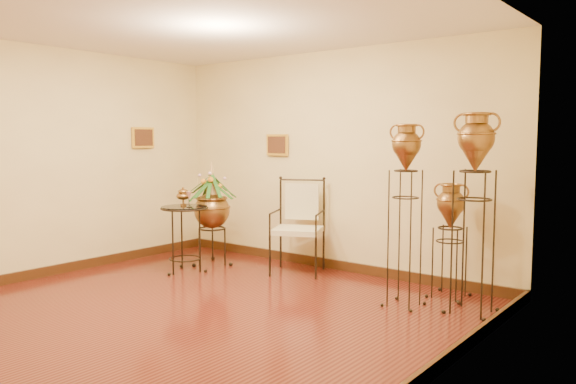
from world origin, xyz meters
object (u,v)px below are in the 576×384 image
Objects in this scene: side_table at (185,238)px; armchair at (297,226)px; amphora_tall at (405,213)px; amphora_mid at (474,212)px; planter_urn at (212,206)px.

armchair is at bearing 35.83° from side_table.
armchair is (-1.69, 0.46, -0.35)m from amphora_tall.
amphora_mid is 3.56m from side_table.
planter_urn is 1.33× the size of side_table.
amphora_mid is 2.36m from armchair.
armchair is (1.21, 0.31, -0.20)m from planter_urn.
amphora_tall is 1.75× the size of side_table.
armchair is at bearing 14.23° from planter_urn.
amphora_mid is 3.52m from planter_urn.
amphora_tall is 2.91m from planter_urn.
side_table is at bearing -168.49° from armchair.
planter_urn is at bearing 169.91° from armchair.
planter_urn is at bearing 95.60° from side_table.
amphora_tall reaches higher than planter_urn.
armchair is at bearing 164.94° from amphora_tall.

